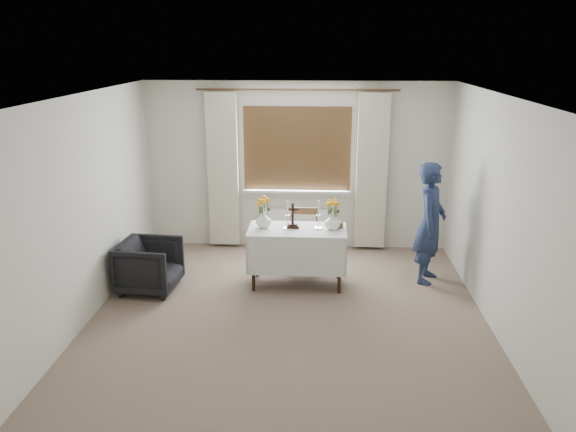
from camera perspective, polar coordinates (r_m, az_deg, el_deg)
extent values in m
plane|color=gray|center=(6.46, -0.04, -10.62)|extent=(5.00, 5.00, 0.00)
cube|color=white|center=(7.23, 0.93, -4.18)|extent=(1.24, 0.64, 0.76)
imported|color=black|center=(7.30, -13.90, -4.94)|extent=(0.77, 0.76, 0.66)
imported|color=navy|center=(7.45, 14.25, -0.69)|extent=(0.56, 0.68, 1.59)
cube|color=white|center=(8.57, 0.88, -1.28)|extent=(1.10, 0.10, 0.60)
imported|color=white|center=(7.12, -2.50, -0.39)|extent=(0.23, 0.23, 0.21)
imported|color=white|center=(7.07, 4.54, -0.54)|extent=(0.24, 0.24, 0.21)
cylinder|color=brown|center=(7.19, 4.88, -0.84)|extent=(0.22, 0.22, 0.07)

